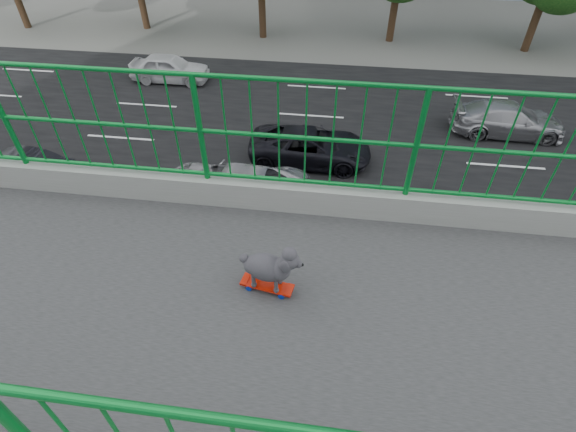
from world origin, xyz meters
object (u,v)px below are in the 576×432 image
(car_0, at_px, (58,244))
(car_5, at_px, (81,247))
(car_1, at_px, (13,173))
(skateboard, at_px, (267,286))
(poodle, at_px, (269,266))
(car_2, at_px, (310,146))
(car_3, at_px, (508,119))
(car_6, at_px, (230,190))
(car_4, at_px, (170,68))

(car_0, distance_m, car_5, 0.70)
(car_1, xyz_separation_m, car_5, (3.20, 4.25, -0.01))
(skateboard, height_order, car_1, skateboard)
(poodle, bearing_deg, car_0, -117.29)
(skateboard, xyz_separation_m, car_0, (-5.71, -7.49, -6.28))
(car_2, bearing_deg, car_1, 106.93)
(poodle, height_order, car_5, poodle)
(car_5, bearing_deg, car_3, 123.51)
(car_1, relative_size, car_6, 0.79)
(car_1, bearing_deg, car_3, 108.85)
(poodle, xyz_separation_m, car_3, (-15.32, 7.67, -6.62))
(car_3, relative_size, car_5, 1.13)
(car_5, relative_size, car_6, 0.78)
(poodle, height_order, car_2, poodle)
(car_4, bearing_deg, car_6, -150.26)
(car_1, relative_size, car_5, 1.02)
(skateboard, bearing_deg, car_0, -117.37)
(car_2, bearing_deg, car_0, 132.61)
(car_0, relative_size, car_4, 1.10)
(skateboard, height_order, car_5, skateboard)
(car_2, xyz_separation_m, car_3, (-3.20, 8.23, 0.02))
(poodle, bearing_deg, car_3, 163.34)
(car_0, xyz_separation_m, car_6, (-3.20, 4.49, -0.01))
(car_5, bearing_deg, car_6, 130.13)
(car_2, relative_size, car_3, 1.01)
(poodle, xyz_separation_m, car_1, (-8.92, -11.08, -6.60))
(car_4, bearing_deg, car_0, -175.55)
(car_0, relative_size, car_6, 0.83)
(poodle, height_order, car_1, poodle)
(car_2, height_order, car_5, car_5)
(skateboard, distance_m, car_1, 15.55)
(car_6, bearing_deg, car_1, -90.00)
(car_3, relative_size, car_6, 0.88)
(car_4, xyz_separation_m, car_6, (9.60, 5.48, 0.06))
(poodle, distance_m, car_6, 11.47)
(car_2, bearing_deg, car_6, 142.35)
(skateboard, xyz_separation_m, car_1, (-8.91, -11.05, -6.34))
(skateboard, xyz_separation_m, car_5, (-5.71, -6.80, -6.35))
(poodle, height_order, car_0, poodle)
(car_0, height_order, car_1, car_0)
(car_3, bearing_deg, car_4, 78.82)
(poodle, bearing_deg, car_5, -119.99)
(car_3, bearing_deg, skateboard, 153.31)
(car_0, relative_size, car_1, 1.05)
(car_4, height_order, car_5, car_5)
(car_3, xyz_separation_m, car_6, (6.40, -10.70, 0.06))
(car_3, bearing_deg, car_6, 120.88)
(car_0, xyz_separation_m, car_5, (0.00, 0.69, -0.07))
(skateboard, relative_size, car_5, 0.11)
(car_2, distance_m, car_5, 8.96)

